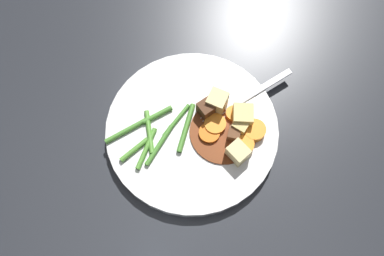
% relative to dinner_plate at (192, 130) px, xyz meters
% --- Properties ---
extents(ground_plane, '(3.00, 3.00, 0.00)m').
position_rel_dinner_plate_xyz_m(ground_plane, '(0.00, 0.00, -0.01)').
color(ground_plane, '#26282D').
extents(dinner_plate, '(0.28, 0.28, 0.02)m').
position_rel_dinner_plate_xyz_m(dinner_plate, '(0.00, 0.00, 0.00)').
color(dinner_plate, white).
rests_on(dinner_plate, ground_plane).
extents(stew_sauce, '(0.11, 0.11, 0.00)m').
position_rel_dinner_plate_xyz_m(stew_sauce, '(0.05, -0.01, 0.01)').
color(stew_sauce, brown).
rests_on(stew_sauce, dinner_plate).
extents(carrot_slice_0, '(0.03, 0.03, 0.01)m').
position_rel_dinner_plate_xyz_m(carrot_slice_0, '(0.07, 0.01, 0.01)').
color(carrot_slice_0, orange).
rests_on(carrot_slice_0, dinner_plate).
extents(carrot_slice_1, '(0.05, 0.05, 0.01)m').
position_rel_dinner_plate_xyz_m(carrot_slice_1, '(0.04, 0.00, 0.01)').
color(carrot_slice_1, orange).
rests_on(carrot_slice_1, dinner_plate).
extents(carrot_slice_2, '(0.04, 0.04, 0.01)m').
position_rel_dinner_plate_xyz_m(carrot_slice_2, '(0.03, -0.01, 0.01)').
color(carrot_slice_2, orange).
rests_on(carrot_slice_2, dinner_plate).
extents(carrot_slice_3, '(0.05, 0.05, 0.01)m').
position_rel_dinner_plate_xyz_m(carrot_slice_3, '(0.10, -0.02, 0.02)').
color(carrot_slice_3, orange).
rests_on(carrot_slice_3, dinner_plate).
extents(carrot_slice_4, '(0.04, 0.04, 0.01)m').
position_rel_dinner_plate_xyz_m(carrot_slice_4, '(0.08, -0.04, 0.02)').
color(carrot_slice_4, orange).
rests_on(carrot_slice_4, dinner_plate).
extents(potato_chunk_0, '(0.04, 0.04, 0.03)m').
position_rel_dinner_plate_xyz_m(potato_chunk_0, '(0.04, 0.03, 0.03)').
color(potato_chunk_0, '#EAD68C').
rests_on(potato_chunk_0, dinner_plate).
extents(potato_chunk_1, '(0.03, 0.03, 0.02)m').
position_rel_dinner_plate_xyz_m(potato_chunk_1, '(0.08, -0.01, 0.02)').
color(potato_chunk_1, '#DBBC6B').
rests_on(potato_chunk_1, dinner_plate).
extents(potato_chunk_2, '(0.04, 0.04, 0.03)m').
position_rel_dinner_plate_xyz_m(potato_chunk_2, '(0.08, 0.01, 0.02)').
color(potato_chunk_2, '#E5CC7A').
rests_on(potato_chunk_2, dinner_plate).
extents(potato_chunk_3, '(0.04, 0.04, 0.03)m').
position_rel_dinner_plate_xyz_m(potato_chunk_3, '(0.06, -0.05, 0.02)').
color(potato_chunk_3, '#EAD68C').
rests_on(potato_chunk_3, dinner_plate).
extents(meat_chunk_0, '(0.04, 0.04, 0.03)m').
position_rel_dinner_plate_xyz_m(meat_chunk_0, '(0.03, 0.03, 0.02)').
color(meat_chunk_0, '#56331E').
rests_on(meat_chunk_0, dinner_plate).
extents(meat_chunk_1, '(0.02, 0.03, 0.02)m').
position_rel_dinner_plate_xyz_m(meat_chunk_1, '(0.06, -0.02, 0.02)').
color(meat_chunk_1, brown).
rests_on(meat_chunk_1, dinner_plate).
extents(green_bean_0, '(0.04, 0.08, 0.01)m').
position_rel_dinner_plate_xyz_m(green_bean_0, '(-0.01, 0.00, 0.01)').
color(green_bean_0, '#4C8E33').
rests_on(green_bean_0, dinner_plate).
extents(green_bean_1, '(0.05, 0.05, 0.01)m').
position_rel_dinner_plate_xyz_m(green_bean_1, '(-0.02, 0.01, 0.01)').
color(green_bean_1, '#4C8E33').
rests_on(green_bean_1, dinner_plate).
extents(green_bean_2, '(0.04, 0.07, 0.01)m').
position_rel_dinner_plate_xyz_m(green_bean_2, '(-0.07, -0.03, 0.01)').
color(green_bean_2, '#599E38').
rests_on(green_bean_2, dinner_plate).
extents(green_bean_3, '(0.05, 0.03, 0.01)m').
position_rel_dinner_plate_xyz_m(green_bean_3, '(-0.05, 0.03, 0.01)').
color(green_bean_3, '#4C8E33').
rests_on(green_bean_3, dinner_plate).
extents(green_bean_4, '(0.05, 0.06, 0.01)m').
position_rel_dinner_plate_xyz_m(green_bean_4, '(-0.05, -0.02, 0.01)').
color(green_bean_4, '#4C8E33').
rests_on(green_bean_4, dinner_plate).
extents(green_bean_5, '(0.07, 0.04, 0.01)m').
position_rel_dinner_plate_xyz_m(green_bean_5, '(-0.10, 0.01, 0.01)').
color(green_bean_5, '#4C8E33').
rests_on(green_bean_5, dinner_plate).
extents(green_bean_6, '(0.01, 0.07, 0.01)m').
position_rel_dinner_plate_xyz_m(green_bean_6, '(-0.07, -0.00, 0.01)').
color(green_bean_6, '#599E38').
rests_on(green_bean_6, dinner_plate).
extents(green_bean_7, '(0.05, 0.04, 0.01)m').
position_rel_dinner_plate_xyz_m(green_bean_7, '(-0.09, -0.03, 0.01)').
color(green_bean_7, '#599E38').
rests_on(green_bean_7, dinner_plate).
extents(fork, '(0.16, 0.09, 0.00)m').
position_rel_dinner_plate_xyz_m(fork, '(0.09, 0.04, 0.01)').
color(fork, silver).
rests_on(fork, dinner_plate).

